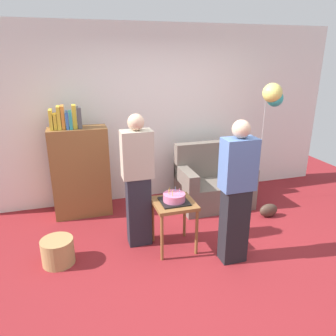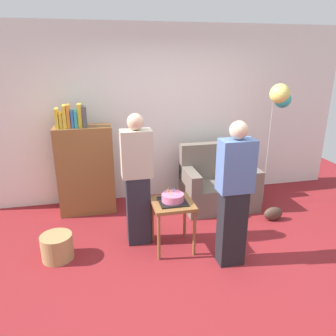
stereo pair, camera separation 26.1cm
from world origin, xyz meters
name	(u,v)px [view 1 (the left image)]	position (x,y,z in m)	size (l,w,h in m)	color
ground_plane	(203,262)	(0.00, 0.00, 0.00)	(8.00, 8.00, 0.00)	maroon
wall_back	(156,115)	(0.00, 2.05, 1.35)	(6.00, 0.10, 2.70)	silver
couch	(213,184)	(0.73, 1.39, 0.34)	(1.10, 0.70, 0.96)	#6B6056
bookshelf	(80,170)	(-1.24, 1.64, 0.69)	(0.80, 0.36, 1.61)	brown
side_table	(174,209)	(-0.23, 0.39, 0.52)	(0.48, 0.48, 0.61)	brown
birthday_cake	(174,198)	(-0.23, 0.39, 0.66)	(0.32, 0.32, 0.17)	black
person_blowing_candles	(138,181)	(-0.61, 0.62, 0.83)	(0.36, 0.22, 1.63)	#23232D
person_holding_cake	(236,193)	(0.34, -0.04, 0.83)	(0.36, 0.22, 1.63)	black
wicker_basket	(58,251)	(-1.58, 0.46, 0.15)	(0.36, 0.36, 0.30)	#A88451
handbag	(269,210)	(1.34, 0.75, 0.10)	(0.28, 0.14, 0.20)	#473328
balloon_bunch	(273,95)	(1.54, 1.22, 1.69)	(0.32, 0.28, 1.87)	silver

